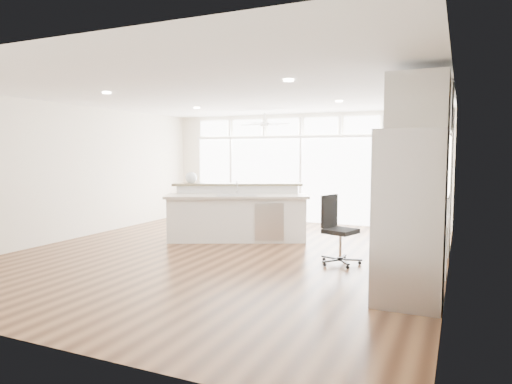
% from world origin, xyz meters
% --- Properties ---
extents(floor, '(7.00, 8.00, 0.02)m').
position_xyz_m(floor, '(0.00, 0.00, -0.01)').
color(floor, '#432614').
rests_on(floor, ground).
extents(ceiling, '(7.00, 8.00, 0.02)m').
position_xyz_m(ceiling, '(0.00, 0.00, 2.70)').
color(ceiling, white).
rests_on(ceiling, wall_back).
extents(wall_back, '(7.00, 0.04, 2.70)m').
position_xyz_m(wall_back, '(0.00, 4.00, 1.35)').
color(wall_back, white).
rests_on(wall_back, floor).
extents(wall_front, '(7.00, 0.04, 2.70)m').
position_xyz_m(wall_front, '(0.00, -4.00, 1.35)').
color(wall_front, white).
rests_on(wall_front, floor).
extents(wall_left, '(0.04, 8.00, 2.70)m').
position_xyz_m(wall_left, '(-3.50, 0.00, 1.35)').
color(wall_left, white).
rests_on(wall_left, floor).
extents(wall_right, '(0.04, 8.00, 2.70)m').
position_xyz_m(wall_right, '(3.50, 0.00, 1.35)').
color(wall_right, white).
rests_on(wall_right, floor).
extents(glass_wall, '(5.80, 0.06, 2.08)m').
position_xyz_m(glass_wall, '(0.00, 3.94, 1.05)').
color(glass_wall, silver).
rests_on(glass_wall, wall_back).
extents(transom_row, '(5.90, 0.06, 0.40)m').
position_xyz_m(transom_row, '(0.00, 3.94, 2.38)').
color(transom_row, silver).
rests_on(transom_row, wall_back).
extents(desk_window, '(0.04, 0.85, 0.85)m').
position_xyz_m(desk_window, '(3.46, 0.30, 1.55)').
color(desk_window, white).
rests_on(desk_window, wall_right).
extents(ceiling_fan, '(1.16, 1.16, 0.32)m').
position_xyz_m(ceiling_fan, '(-0.50, 2.80, 2.48)').
color(ceiling_fan, white).
rests_on(ceiling_fan, ceiling).
extents(recessed_lights, '(3.40, 3.00, 0.02)m').
position_xyz_m(recessed_lights, '(0.00, 0.20, 2.68)').
color(recessed_lights, white).
rests_on(recessed_lights, ceiling).
extents(oven_cabinet, '(0.64, 1.20, 2.50)m').
position_xyz_m(oven_cabinet, '(3.17, 1.80, 1.25)').
color(oven_cabinet, white).
rests_on(oven_cabinet, floor).
extents(desk_nook, '(0.72, 1.30, 0.76)m').
position_xyz_m(desk_nook, '(3.13, 0.30, 0.38)').
color(desk_nook, white).
rests_on(desk_nook, floor).
extents(upper_cabinets, '(0.64, 1.30, 0.64)m').
position_xyz_m(upper_cabinets, '(3.17, 0.30, 2.35)').
color(upper_cabinets, white).
rests_on(upper_cabinets, wall_right).
extents(refrigerator, '(0.76, 0.90, 2.00)m').
position_xyz_m(refrigerator, '(3.11, -1.35, 1.00)').
color(refrigerator, '#B4B4B9').
rests_on(refrigerator, floor).
extents(fridge_cabinet, '(0.64, 0.90, 0.60)m').
position_xyz_m(fridge_cabinet, '(3.17, -1.35, 2.30)').
color(fridge_cabinet, white).
rests_on(fridge_cabinet, wall_right).
extents(framed_photos, '(0.06, 0.22, 0.80)m').
position_xyz_m(framed_photos, '(3.46, 0.92, 1.40)').
color(framed_photos, black).
rests_on(framed_photos, wall_right).
extents(kitchen_island, '(2.97, 2.12, 1.11)m').
position_xyz_m(kitchen_island, '(-0.39, 1.15, 0.55)').
color(kitchen_island, white).
rests_on(kitchen_island, floor).
extents(rug, '(1.01, 0.86, 0.01)m').
position_xyz_m(rug, '(2.95, 0.16, 0.01)').
color(rug, '#3C1D13').
rests_on(rug, floor).
extents(office_chair, '(0.69, 0.66, 1.07)m').
position_xyz_m(office_chair, '(1.95, 0.08, 0.53)').
color(office_chair, black).
rests_on(office_chair, floor).
extents(fishbowl, '(0.29, 0.29, 0.24)m').
position_xyz_m(fishbowl, '(-1.42, 1.12, 1.22)').
color(fishbowl, silver).
rests_on(fishbowl, kitchen_island).
extents(monitor, '(0.13, 0.48, 0.40)m').
position_xyz_m(monitor, '(3.05, 0.30, 0.96)').
color(monitor, black).
rests_on(monitor, desk_nook).
extents(keyboard, '(0.14, 0.32, 0.02)m').
position_xyz_m(keyboard, '(2.88, 0.30, 0.77)').
color(keyboard, white).
rests_on(keyboard, desk_nook).
extents(potted_plant, '(0.35, 0.37, 0.26)m').
position_xyz_m(potted_plant, '(3.17, 1.80, 2.63)').
color(potted_plant, '#2B5022').
rests_on(potted_plant, oven_cabinet).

